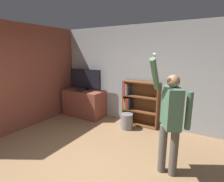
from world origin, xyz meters
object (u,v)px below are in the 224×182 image
(game_console, at_px, (80,90))
(waste_bin, at_px, (127,121))
(bookshelf, at_px, (138,104))
(person, at_px, (171,116))
(television, at_px, (85,79))

(game_console, relative_size, waste_bin, 0.53)
(game_console, bearing_deg, bookshelf, 11.36)
(person, bearing_deg, waste_bin, -160.68)
(bookshelf, xyz_separation_m, waste_bin, (-0.12, -0.42, -0.38))
(person, xyz_separation_m, waste_bin, (-1.33, 1.24, -0.81))
(game_console, distance_m, person, 3.22)
(television, distance_m, bookshelf, 1.82)
(person, height_order, waste_bin, person)
(bookshelf, relative_size, person, 0.62)
(game_console, height_order, waste_bin, game_console)
(waste_bin, bearing_deg, television, 169.13)
(waste_bin, bearing_deg, person, -42.92)
(television, relative_size, person, 0.58)
(game_console, relative_size, person, 0.11)
(television, height_order, waste_bin, television)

